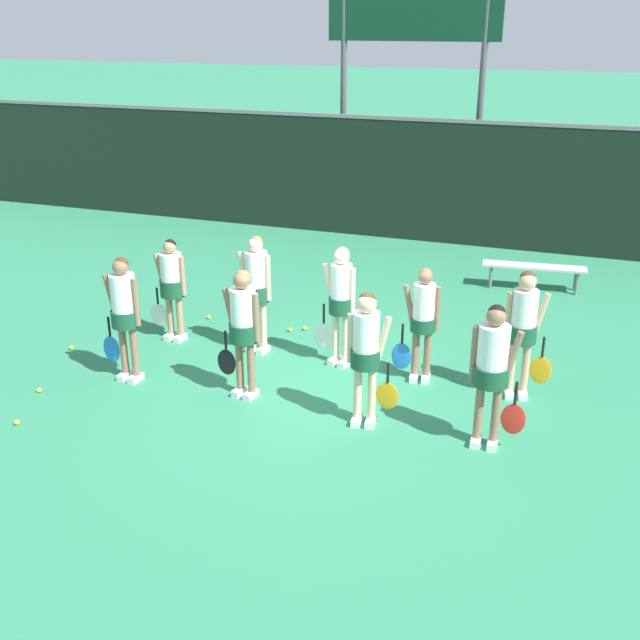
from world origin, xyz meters
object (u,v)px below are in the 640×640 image
object	(u,v)px
player_6	(341,297)
tennis_ball_2	(71,348)
player_0	(124,309)
tennis_ball_5	(39,390)
tennis_ball_6	(305,328)
scoreboard	(413,18)
player_3	(492,364)
tennis_ball_4	(131,331)
player_2	(366,348)
tennis_ball_7	(486,360)
player_8	(523,324)
player_5	(256,285)
bench_courtside	(534,269)
tennis_ball_1	(290,330)
player_7	(423,317)
tennis_ball_0	(209,317)
player_1	(243,323)
player_4	(172,282)
tennis_ball_3	(17,422)

from	to	relation	value
player_6	tennis_ball_2	size ratio (longest dim) A/B	25.99
player_0	tennis_ball_2	bearing A→B (deg)	164.28
player_6	player_0	bearing A→B (deg)	-138.66
tennis_ball_5	tennis_ball_6	size ratio (longest dim) A/B	0.92
scoreboard	player_3	distance (m)	10.32
tennis_ball_6	player_0	bearing A→B (deg)	-123.70
tennis_ball_5	tennis_ball_4	bearing A→B (deg)	89.46
player_2	tennis_ball_7	world-z (taller)	player_2
player_8	tennis_ball_4	bearing A→B (deg)	167.03
player_2	player_3	distance (m)	1.47
player_5	tennis_ball_6	size ratio (longest dim) A/B	25.29
scoreboard	player_2	bearing A→B (deg)	-79.09
bench_courtside	player_8	size ratio (longest dim) A/B	1.08
bench_courtside	tennis_ball_1	world-z (taller)	bench_courtside
player_7	tennis_ball_0	bearing A→B (deg)	157.30
player_8	tennis_ball_5	distance (m)	6.42
tennis_ball_4	tennis_ball_1	bearing A→B (deg)	21.16
scoreboard	tennis_ball_7	world-z (taller)	scoreboard
tennis_ball_6	player_1	bearing A→B (deg)	-88.42
tennis_ball_2	tennis_ball_7	xyz separation A→B (m)	(5.95, 1.68, 0.00)
player_4	tennis_ball_5	xyz separation A→B (m)	(-0.81, -2.20, -0.90)
tennis_ball_1	tennis_ball_6	world-z (taller)	same
player_2	tennis_ball_5	xyz separation A→B (m)	(-4.32, -0.68, -0.99)
player_1	tennis_ball_1	size ratio (longest dim) A/B	24.59
player_8	tennis_ball_3	xyz separation A→B (m)	(-5.67, -2.87, -0.99)
player_0	tennis_ball_3	xyz separation A→B (m)	(-0.61, -1.57, -1.01)
tennis_ball_1	tennis_ball_4	bearing A→B (deg)	-158.84
player_4	player_7	world-z (taller)	player_7
tennis_ball_1	tennis_ball_3	bearing A→B (deg)	-117.82
tennis_ball_2	tennis_ball_5	size ratio (longest dim) A/B	1.04
player_7	scoreboard	bearing A→B (deg)	97.74
player_3	tennis_ball_4	bearing A→B (deg)	164.65
bench_courtside	tennis_ball_5	xyz separation A→B (m)	(-5.80, -6.48, -0.36)
player_2	tennis_ball_0	xyz separation A→B (m)	(-3.44, 2.44, -0.99)
player_4	tennis_ball_0	size ratio (longest dim) A/B	24.24
scoreboard	tennis_ball_2	size ratio (longest dim) A/B	88.84
tennis_ball_3	player_2	bearing A→B (deg)	20.39
player_3	tennis_ball_4	xyz separation A→B (m)	(-5.77, 1.48, -1.01)
player_2	player_4	bearing A→B (deg)	150.04
tennis_ball_1	tennis_ball_2	world-z (taller)	tennis_ball_1
player_8	tennis_ball_4	world-z (taller)	player_8
player_8	tennis_ball_2	size ratio (longest dim) A/B	25.69
tennis_ball_3	player_4	bearing A→B (deg)	80.81
player_0	tennis_ball_7	size ratio (longest dim) A/B	25.85
player_8	tennis_ball_5	xyz separation A→B (m)	(-6.00, -2.07, -1.00)
tennis_ball_1	tennis_ball_4	size ratio (longest dim) A/B	0.98
player_3	player_7	bearing A→B (deg)	126.91
player_8	player_7	bearing A→B (deg)	166.18
player_1	tennis_ball_3	world-z (taller)	player_1
bench_courtside	player_0	world-z (taller)	player_0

